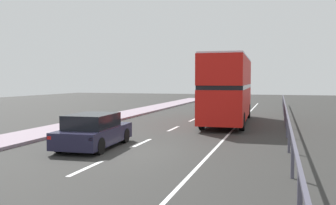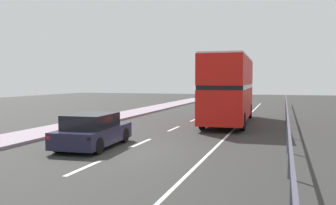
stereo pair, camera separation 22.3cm
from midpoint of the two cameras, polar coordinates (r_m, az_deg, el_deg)
The scene contains 6 objects.
ground_plane at distance 14.67m, azimuth -6.35°, elevation -7.56°, with size 75.18×120.00×0.10m, color #2B2B29.
near_sidewalk_kerb at distance 17.80m, azimuth -23.89°, elevation -5.50°, with size 2.52×80.00×0.14m, color gray.
lane_paint_markings at distance 21.86m, azimuth 7.63°, elevation -3.80°, with size 3.44×46.00×0.01m.
bridge_side_railing at distance 22.23m, azimuth 18.22°, elevation -1.40°, with size 0.10×42.00×1.15m.
double_decker_bus_red at distance 23.90m, azimuth 9.73°, elevation 2.26°, with size 2.78×10.18×4.24m.
hatchback_car_near at distance 15.40m, azimuth -11.17°, elevation -4.37°, with size 2.06×4.20×1.39m.
Camera 2 is at (5.95, -13.12, 2.74)m, focal length 39.35 mm.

